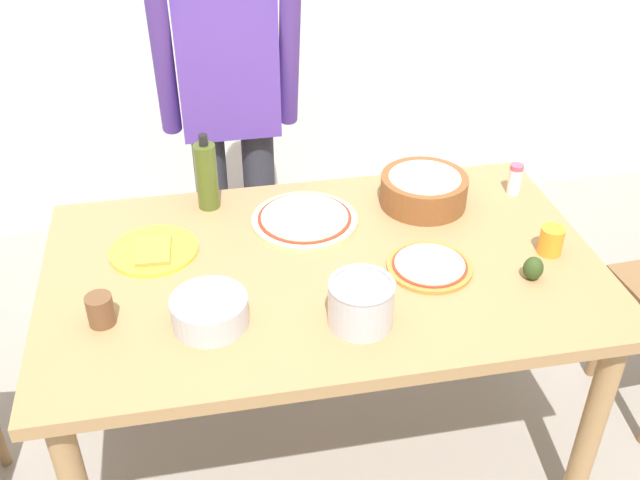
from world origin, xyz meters
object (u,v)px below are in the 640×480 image
(person_cook, at_px, (230,106))
(popcorn_bowl, at_px, (424,187))
(cup_orange, at_px, (551,241))
(salt_shaker, at_px, (515,179))
(pizza_raw_on_board, at_px, (305,219))
(plate_with_slice, at_px, (154,250))
(mixing_bowl_steel, at_px, (210,311))
(avocado, at_px, (533,268))
(dining_table, at_px, (323,289))
(olive_oil_bottle, at_px, (207,176))
(pizza_cooked_on_tray, at_px, (430,266))
(cup_small_brown, at_px, (100,310))
(steel_pot, at_px, (361,302))

(person_cook, bearing_deg, popcorn_bowl, -40.49)
(cup_orange, relative_size, salt_shaker, 0.80)
(person_cook, bearing_deg, pizza_raw_on_board, -71.36)
(plate_with_slice, distance_m, cup_orange, 1.17)
(mixing_bowl_steel, distance_m, avocado, 0.90)
(cup_orange, distance_m, avocado, 0.15)
(dining_table, xyz_separation_m, olive_oil_bottle, (-0.30, 0.38, 0.20))
(person_cook, bearing_deg, pizza_cooked_on_tray, -59.95)
(plate_with_slice, distance_m, olive_oil_bottle, 0.31)
(dining_table, height_order, plate_with_slice, plate_with_slice)
(plate_with_slice, bearing_deg, dining_table, -17.29)
(mixing_bowl_steel, bearing_deg, popcorn_bowl, 33.08)
(salt_shaker, bearing_deg, avocado, -106.88)
(olive_oil_bottle, height_order, salt_shaker, olive_oil_bottle)
(plate_with_slice, bearing_deg, cup_orange, -10.83)
(cup_small_brown, xyz_separation_m, avocado, (1.17, -0.03, -0.01))
(olive_oil_bottle, xyz_separation_m, cup_small_brown, (-0.31, -0.53, -0.07))
(person_cook, xyz_separation_m, pizza_cooked_on_tray, (0.48, -0.84, -0.17))
(plate_with_slice, relative_size, avocado, 3.71)
(popcorn_bowl, xyz_separation_m, cup_orange, (0.28, -0.34, -0.02))
(mixing_bowl_steel, xyz_separation_m, avocado, (0.90, 0.02, -0.01))
(pizza_cooked_on_tray, height_order, popcorn_bowl, popcorn_bowl)
(cup_orange, bearing_deg, salt_shaker, 84.37)
(steel_pot, height_order, salt_shaker, steel_pot)
(dining_table, bearing_deg, plate_with_slice, 162.71)
(person_cook, relative_size, salt_shaker, 15.28)
(mixing_bowl_steel, bearing_deg, plate_with_slice, 112.25)
(person_cook, bearing_deg, steel_pot, -77.08)
(dining_table, height_order, pizza_cooked_on_tray, pizza_cooked_on_tray)
(popcorn_bowl, height_order, olive_oil_bottle, olive_oil_bottle)
(plate_with_slice, bearing_deg, mixing_bowl_steel, -67.75)
(pizza_cooked_on_tray, relative_size, salt_shaker, 2.31)
(olive_oil_bottle, bearing_deg, salt_shaker, -6.08)
(person_cook, height_order, pizza_cooked_on_tray, person_cook)
(pizza_raw_on_board, distance_m, cup_orange, 0.75)
(cup_small_brown, bearing_deg, plate_with_slice, 66.01)
(person_cook, distance_m, steel_pot, 1.06)
(pizza_cooked_on_tray, distance_m, plate_with_slice, 0.81)
(mixing_bowl_steel, bearing_deg, dining_table, 30.92)
(dining_table, bearing_deg, cup_orange, -5.97)
(popcorn_bowl, distance_m, cup_orange, 0.44)
(dining_table, xyz_separation_m, avocado, (0.56, -0.18, 0.13))
(avocado, bearing_deg, steel_pot, -169.75)
(cup_small_brown, bearing_deg, popcorn_bowl, 22.58)
(popcorn_bowl, bearing_deg, person_cook, 139.51)
(pizza_cooked_on_tray, height_order, steel_pot, steel_pot)
(person_cook, xyz_separation_m, pizza_raw_on_board, (0.18, -0.52, -0.17))
(plate_with_slice, bearing_deg, person_cook, 64.45)
(popcorn_bowl, bearing_deg, cup_small_brown, -157.42)
(steel_pot, bearing_deg, olive_oil_bottle, 117.97)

